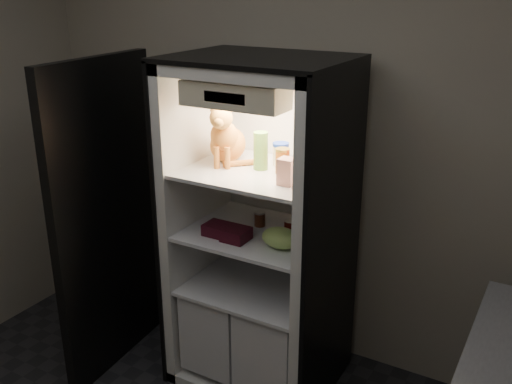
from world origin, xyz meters
TOP-DOWN VIEW (x-y plane):
  - room_shell at (0.00, 0.00)m, footprint 3.60×3.60m
  - refrigerator at (0.00, 1.38)m, footprint 0.90×0.72m
  - fridge_door at (-0.85, 1.06)m, footprint 0.13×0.87m
  - tabby_cat at (-0.20, 1.35)m, footprint 0.33×0.36m
  - parmesan_shaker at (0.01, 1.35)m, footprint 0.08×0.08m
  - mayo_tub at (0.07, 1.46)m, footprint 0.09×0.09m
  - salsa_jar at (0.14, 1.34)m, footprint 0.07×0.07m
  - pepper_jar at (0.30, 1.40)m, footprint 0.14×0.14m
  - cream_carton at (0.24, 1.20)m, footprint 0.08×0.08m
  - soda_can_a at (0.19, 1.43)m, footprint 0.06×0.06m
  - soda_can_b at (0.26, 1.32)m, footprint 0.07×0.07m
  - soda_can_c at (0.21, 1.31)m, footprint 0.06×0.06m
  - condiment_jar at (-0.02, 1.39)m, footprint 0.06×0.06m
  - grape_bag at (0.21, 1.21)m, footprint 0.21×0.15m
  - berry_box_left at (-0.17, 1.18)m, footprint 0.12×0.12m
  - berry_box_right at (-0.04, 1.17)m, footprint 0.13×0.13m

SIDE VIEW (x-z plane):
  - refrigerator at x=0.00m, z-range -0.15..1.73m
  - fridge_door at x=-0.85m, z-range -0.01..1.84m
  - berry_box_left at x=-0.17m, z-range 0.94..1.00m
  - berry_box_right at x=-0.04m, z-range 0.94..1.01m
  - condiment_jar at x=-0.02m, z-range 0.94..1.02m
  - grape_bag at x=0.21m, z-range 0.94..1.04m
  - soda_can_c at x=0.21m, z-range 0.94..1.05m
  - soda_can_a at x=0.19m, z-range 0.94..1.06m
  - soda_can_b at x=0.26m, z-range 0.94..1.06m
  - mayo_tub at x=0.07m, z-range 1.29..1.41m
  - salsa_jar at x=0.14m, z-range 1.29..1.42m
  - cream_carton at x=0.24m, z-range 1.29..1.42m
  - parmesan_shaker at x=0.01m, z-range 1.29..1.49m
  - pepper_jar at x=0.30m, z-range 1.29..1.52m
  - tabby_cat at x=-0.20m, z-range 1.24..1.61m
  - room_shell at x=0.00m, z-range -0.18..3.42m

